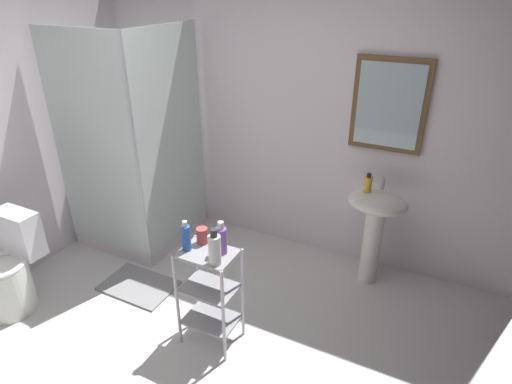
{
  "coord_description": "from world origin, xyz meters",
  "views": [
    {
      "loc": [
        1.36,
        -1.52,
        2.3
      ],
      "look_at": [
        0.16,
        0.89,
        0.95
      ],
      "focal_mm": 29.74,
      "sensor_mm": 36.0,
      "label": 1
    }
  ],
  "objects_px": {
    "rinse_cup": "(202,236)",
    "bath_mat": "(139,286)",
    "lotion_bottle_white": "(215,249)",
    "pedestal_sink": "(375,221)",
    "storage_cart": "(210,290)",
    "conditioner_bottle_purple": "(221,240)",
    "shower_stall": "(140,197)",
    "hand_soap_bottle": "(368,184)",
    "toilet": "(9,272)",
    "shampoo_bottle_blue": "(186,237)"
  },
  "relations": [
    {
      "from": "storage_cart",
      "to": "shampoo_bottle_blue",
      "type": "height_order",
      "value": "shampoo_bottle_blue"
    },
    {
      "from": "bath_mat",
      "to": "shampoo_bottle_blue",
      "type": "bearing_deg",
      "value": -18.62
    },
    {
      "from": "toilet",
      "to": "bath_mat",
      "type": "xyz_separation_m",
      "value": [
        0.7,
        0.59,
        -0.31
      ]
    },
    {
      "from": "toilet",
      "to": "hand_soap_bottle",
      "type": "distance_m",
      "value": 2.83
    },
    {
      "from": "storage_cart",
      "to": "hand_soap_bottle",
      "type": "distance_m",
      "value": 1.47
    },
    {
      "from": "shampoo_bottle_blue",
      "to": "hand_soap_bottle",
      "type": "bearing_deg",
      "value": 54.5
    },
    {
      "from": "hand_soap_bottle",
      "to": "shampoo_bottle_blue",
      "type": "height_order",
      "value": "hand_soap_bottle"
    },
    {
      "from": "pedestal_sink",
      "to": "conditioner_bottle_purple",
      "type": "xyz_separation_m",
      "value": [
        -0.75,
        -1.12,
        0.26
      ]
    },
    {
      "from": "lotion_bottle_white",
      "to": "pedestal_sink",
      "type": "bearing_deg",
      "value": 59.6
    },
    {
      "from": "shower_stall",
      "to": "pedestal_sink",
      "type": "height_order",
      "value": "shower_stall"
    },
    {
      "from": "shower_stall",
      "to": "pedestal_sink",
      "type": "xyz_separation_m",
      "value": [
        2.11,
        0.34,
        0.12
      ]
    },
    {
      "from": "toilet",
      "to": "shampoo_bottle_blue",
      "type": "xyz_separation_m",
      "value": [
        1.42,
        0.35,
        0.52
      ]
    },
    {
      "from": "conditioner_bottle_purple",
      "to": "shower_stall",
      "type": "bearing_deg",
      "value": 150.28
    },
    {
      "from": "hand_soap_bottle",
      "to": "conditioner_bottle_purple",
      "type": "distance_m",
      "value": 1.32
    },
    {
      "from": "shampoo_bottle_blue",
      "to": "bath_mat",
      "type": "xyz_separation_m",
      "value": [
        -0.72,
        0.24,
        -0.82
      ]
    },
    {
      "from": "shower_stall",
      "to": "lotion_bottle_white",
      "type": "height_order",
      "value": "shower_stall"
    },
    {
      "from": "conditioner_bottle_purple",
      "to": "bath_mat",
      "type": "distance_m",
      "value": 1.26
    },
    {
      "from": "storage_cart",
      "to": "conditioner_bottle_purple",
      "type": "relative_size",
      "value": 3.26
    },
    {
      "from": "storage_cart",
      "to": "conditioner_bottle_purple",
      "type": "xyz_separation_m",
      "value": [
        0.08,
        0.04,
        0.4
      ]
    },
    {
      "from": "shampoo_bottle_blue",
      "to": "bath_mat",
      "type": "height_order",
      "value": "shampoo_bottle_blue"
    },
    {
      "from": "toilet",
      "to": "bath_mat",
      "type": "height_order",
      "value": "toilet"
    },
    {
      "from": "shower_stall",
      "to": "hand_soap_bottle",
      "type": "bearing_deg",
      "value": 10.42
    },
    {
      "from": "shampoo_bottle_blue",
      "to": "conditioner_bottle_purple",
      "type": "bearing_deg",
      "value": 18.03
    },
    {
      "from": "shower_stall",
      "to": "lotion_bottle_white",
      "type": "xyz_separation_m",
      "value": [
        1.39,
        -0.9,
        0.38
      ]
    },
    {
      "from": "pedestal_sink",
      "to": "shampoo_bottle_blue",
      "type": "distance_m",
      "value": 1.56
    },
    {
      "from": "shower_stall",
      "to": "hand_soap_bottle",
      "type": "distance_m",
      "value": 2.09
    },
    {
      "from": "pedestal_sink",
      "to": "storage_cart",
      "type": "relative_size",
      "value": 1.09
    },
    {
      "from": "storage_cart",
      "to": "conditioner_bottle_purple",
      "type": "height_order",
      "value": "conditioner_bottle_purple"
    },
    {
      "from": "storage_cart",
      "to": "shampoo_bottle_blue",
      "type": "relative_size",
      "value": 3.5
    },
    {
      "from": "pedestal_sink",
      "to": "rinse_cup",
      "type": "relative_size",
      "value": 7.41
    },
    {
      "from": "lotion_bottle_white",
      "to": "bath_mat",
      "type": "distance_m",
      "value": 1.31
    },
    {
      "from": "shower_stall",
      "to": "lotion_bottle_white",
      "type": "bearing_deg",
      "value": -32.86
    },
    {
      "from": "pedestal_sink",
      "to": "hand_soap_bottle",
      "type": "height_order",
      "value": "hand_soap_bottle"
    },
    {
      "from": "toilet",
      "to": "shampoo_bottle_blue",
      "type": "distance_m",
      "value": 1.55
    },
    {
      "from": "pedestal_sink",
      "to": "lotion_bottle_white",
      "type": "height_order",
      "value": "lotion_bottle_white"
    },
    {
      "from": "pedestal_sink",
      "to": "conditioner_bottle_purple",
      "type": "bearing_deg",
      "value": -123.77
    },
    {
      "from": "bath_mat",
      "to": "rinse_cup",
      "type": "bearing_deg",
      "value": -9.55
    },
    {
      "from": "shower_stall",
      "to": "rinse_cup",
      "type": "relative_size",
      "value": 18.3
    },
    {
      "from": "hand_soap_bottle",
      "to": "rinse_cup",
      "type": "relative_size",
      "value": 1.39
    },
    {
      "from": "conditioner_bottle_purple",
      "to": "rinse_cup",
      "type": "xyz_separation_m",
      "value": [
        -0.17,
        0.04,
        -0.04
      ]
    },
    {
      "from": "pedestal_sink",
      "to": "conditioner_bottle_purple",
      "type": "relative_size",
      "value": 3.57
    },
    {
      "from": "bath_mat",
      "to": "pedestal_sink",
      "type": "bearing_deg",
      "value": 29.33
    },
    {
      "from": "bath_mat",
      "to": "toilet",
      "type": "bearing_deg",
      "value": -139.62
    },
    {
      "from": "shampoo_bottle_blue",
      "to": "rinse_cup",
      "type": "relative_size",
      "value": 1.94
    },
    {
      "from": "storage_cart",
      "to": "lotion_bottle_white",
      "type": "xyz_separation_m",
      "value": [
        0.11,
        -0.08,
        0.41
      ]
    },
    {
      "from": "lotion_bottle_white",
      "to": "storage_cart",
      "type": "bearing_deg",
      "value": 143.99
    },
    {
      "from": "storage_cart",
      "to": "conditioner_bottle_purple",
      "type": "distance_m",
      "value": 0.41
    },
    {
      "from": "rinse_cup",
      "to": "pedestal_sink",
      "type": "bearing_deg",
      "value": 49.44
    },
    {
      "from": "rinse_cup",
      "to": "bath_mat",
      "type": "height_order",
      "value": "rinse_cup"
    },
    {
      "from": "toilet",
      "to": "rinse_cup",
      "type": "bearing_deg",
      "value": 17.63
    }
  ]
}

